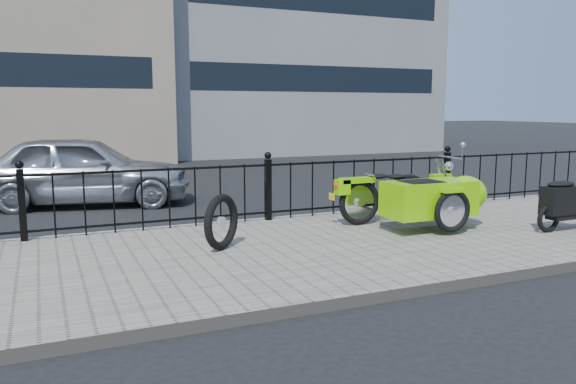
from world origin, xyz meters
name	(u,v)px	position (x,y,z in m)	size (l,w,h in m)	color
ground	(303,245)	(0.00, 0.00, 0.00)	(120.00, 120.00, 0.00)	black
sidewalk	(320,249)	(0.00, -0.50, 0.06)	(30.00, 3.80, 0.12)	#6E675D
curb	(265,222)	(0.00, 1.44, 0.06)	(30.00, 0.10, 0.12)	gray
iron_fence	(268,191)	(0.00, 1.30, 0.59)	(14.11, 0.11, 1.08)	black
motorcycle_sidecar	(433,196)	(1.99, -0.23, 0.59)	(2.28, 1.48, 0.98)	black
scooter	(572,203)	(3.75, -1.15, 0.52)	(1.51, 0.44, 1.02)	black
spare_tire	(221,222)	(-1.23, -0.22, 0.47)	(0.70, 0.70, 0.10)	black
sedan_car	(82,170)	(-2.51, 4.65, 0.69)	(1.63, 4.05, 1.38)	#AFB2B7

